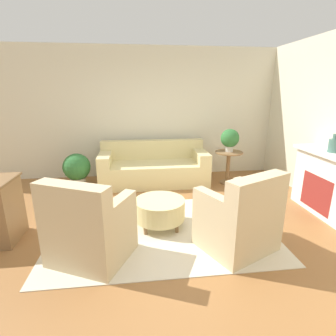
{
  "coord_description": "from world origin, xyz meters",
  "views": [
    {
      "loc": [
        -0.32,
        -3.27,
        1.89
      ],
      "look_at": [
        0.15,
        0.55,
        0.75
      ],
      "focal_mm": 28.0,
      "sensor_mm": 36.0,
      "label": 1
    }
  ],
  "objects_px": {
    "couch": "(154,168)",
    "potted_plant_on_side_table": "(230,139)",
    "armchair_left": "(88,229)",
    "armchair_right": "(240,220)",
    "vase_mantel_near": "(334,145)",
    "side_table": "(228,162)",
    "ottoman_table": "(160,209)",
    "potted_plant_floor": "(77,169)"
  },
  "relations": [
    {
      "from": "couch",
      "to": "potted_plant_on_side_table",
      "type": "height_order",
      "value": "potted_plant_on_side_table"
    },
    {
      "from": "armchair_left",
      "to": "armchair_right",
      "type": "height_order",
      "value": "same"
    },
    {
      "from": "armchair_right",
      "to": "vase_mantel_near",
      "type": "distance_m",
      "value": 2.01
    },
    {
      "from": "couch",
      "to": "armchair_left",
      "type": "distance_m",
      "value": 2.74
    },
    {
      "from": "vase_mantel_near",
      "to": "potted_plant_on_side_table",
      "type": "xyz_separation_m",
      "value": [
        -1.02,
        1.58,
        -0.16
      ]
    },
    {
      "from": "side_table",
      "to": "vase_mantel_near",
      "type": "height_order",
      "value": "vase_mantel_near"
    },
    {
      "from": "armchair_left",
      "to": "side_table",
      "type": "xyz_separation_m",
      "value": [
        2.46,
        2.35,
        0.08
      ]
    },
    {
      "from": "vase_mantel_near",
      "to": "potted_plant_on_side_table",
      "type": "bearing_deg",
      "value": 122.96
    },
    {
      "from": "side_table",
      "to": "potted_plant_on_side_table",
      "type": "relative_size",
      "value": 1.46
    },
    {
      "from": "ottoman_table",
      "to": "side_table",
      "type": "height_order",
      "value": "side_table"
    },
    {
      "from": "side_table",
      "to": "potted_plant_on_side_table",
      "type": "distance_m",
      "value": 0.48
    },
    {
      "from": "side_table",
      "to": "couch",
      "type": "bearing_deg",
      "value": 171.6
    },
    {
      "from": "vase_mantel_near",
      "to": "armchair_right",
      "type": "bearing_deg",
      "value": -155.62
    },
    {
      "from": "ottoman_table",
      "to": "vase_mantel_near",
      "type": "xyz_separation_m",
      "value": [
        2.62,
        0.09,
        0.84
      ]
    },
    {
      "from": "armchair_left",
      "to": "potted_plant_on_side_table",
      "type": "height_order",
      "value": "potted_plant_on_side_table"
    },
    {
      "from": "armchair_right",
      "to": "potted_plant_floor",
      "type": "bearing_deg",
      "value": 134.59
    },
    {
      "from": "armchair_right",
      "to": "potted_plant_floor",
      "type": "xyz_separation_m",
      "value": [
        -2.4,
        2.43,
        0.01
      ]
    },
    {
      "from": "couch",
      "to": "potted_plant_on_side_table",
      "type": "bearing_deg",
      "value": -8.4
    },
    {
      "from": "armchair_left",
      "to": "vase_mantel_near",
      "type": "distance_m",
      "value": 3.64
    },
    {
      "from": "vase_mantel_near",
      "to": "potted_plant_floor",
      "type": "relative_size",
      "value": 0.39
    },
    {
      "from": "potted_plant_floor",
      "to": "side_table",
      "type": "bearing_deg",
      "value": -1.51
    },
    {
      "from": "potted_plant_floor",
      "to": "armchair_right",
      "type": "bearing_deg",
      "value": -45.41
    },
    {
      "from": "armchair_right",
      "to": "side_table",
      "type": "distance_m",
      "value": 2.45
    },
    {
      "from": "ottoman_table",
      "to": "side_table",
      "type": "relative_size",
      "value": 1.05
    },
    {
      "from": "armchair_left",
      "to": "vase_mantel_near",
      "type": "bearing_deg",
      "value": 12.5
    },
    {
      "from": "ottoman_table",
      "to": "side_table",
      "type": "xyz_separation_m",
      "value": [
        1.59,
        1.67,
        0.2
      ]
    },
    {
      "from": "armchair_left",
      "to": "potted_plant_on_side_table",
      "type": "relative_size",
      "value": 2.25
    },
    {
      "from": "armchair_left",
      "to": "potted_plant_floor",
      "type": "bearing_deg",
      "value": 104.22
    },
    {
      "from": "armchair_right",
      "to": "potted_plant_on_side_table",
      "type": "xyz_separation_m",
      "value": [
        0.68,
        2.35,
        0.56
      ]
    },
    {
      "from": "armchair_left",
      "to": "ottoman_table",
      "type": "bearing_deg",
      "value": 37.97
    },
    {
      "from": "armchair_right",
      "to": "vase_mantel_near",
      "type": "bearing_deg",
      "value": 24.38
    },
    {
      "from": "armchair_right",
      "to": "side_table",
      "type": "bearing_deg",
      "value": 73.85
    },
    {
      "from": "armchair_right",
      "to": "potted_plant_on_side_table",
      "type": "height_order",
      "value": "potted_plant_on_side_table"
    },
    {
      "from": "couch",
      "to": "vase_mantel_near",
      "type": "distance_m",
      "value": 3.24
    },
    {
      "from": "armchair_right",
      "to": "armchair_left",
      "type": "bearing_deg",
      "value": 180.0
    },
    {
      "from": "side_table",
      "to": "potted_plant_floor",
      "type": "distance_m",
      "value": 3.08
    },
    {
      "from": "vase_mantel_near",
      "to": "side_table",
      "type": "bearing_deg",
      "value": 122.96
    },
    {
      "from": "armchair_left",
      "to": "ottoman_table",
      "type": "height_order",
      "value": "armchair_left"
    },
    {
      "from": "ottoman_table",
      "to": "potted_plant_floor",
      "type": "bearing_deg",
      "value": 130.28
    },
    {
      "from": "potted_plant_on_side_table",
      "to": "potted_plant_floor",
      "type": "bearing_deg",
      "value": 178.49
    },
    {
      "from": "side_table",
      "to": "armchair_left",
      "type": "bearing_deg",
      "value": -136.32
    },
    {
      "from": "potted_plant_on_side_table",
      "to": "armchair_right",
      "type": "bearing_deg",
      "value": -106.15
    }
  ]
}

